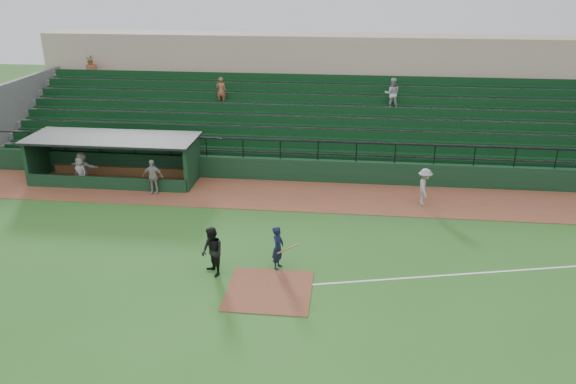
# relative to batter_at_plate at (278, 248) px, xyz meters

# --- Properties ---
(ground) EXTENTS (90.00, 90.00, 0.00)m
(ground) POSITION_rel_batter_at_plate_xyz_m (-0.11, -0.66, -0.87)
(ground) COLOR #275A1D
(ground) RESTS_ON ground
(warning_track) EXTENTS (40.00, 4.00, 0.03)m
(warning_track) POSITION_rel_batter_at_plate_xyz_m (-0.11, 7.34, -0.85)
(warning_track) COLOR brown
(warning_track) RESTS_ON ground
(home_plate_dirt) EXTENTS (3.00, 3.00, 0.03)m
(home_plate_dirt) POSITION_rel_batter_at_plate_xyz_m (-0.11, -1.66, -0.85)
(home_plate_dirt) COLOR brown
(home_plate_dirt) RESTS_ON ground
(foul_line) EXTENTS (17.49, 4.44, 0.01)m
(foul_line) POSITION_rel_batter_at_plate_xyz_m (7.89, 0.54, -0.86)
(foul_line) COLOR white
(foul_line) RESTS_ON ground
(stadium_structure) EXTENTS (38.00, 13.08, 6.40)m
(stadium_structure) POSITION_rel_batter_at_plate_xyz_m (-0.11, 15.80, 1.43)
(stadium_structure) COLOR black
(stadium_structure) RESTS_ON ground
(dugout) EXTENTS (8.90, 3.20, 2.42)m
(dugout) POSITION_rel_batter_at_plate_xyz_m (-9.86, 8.90, 0.46)
(dugout) COLOR black
(dugout) RESTS_ON ground
(batter_at_plate) EXTENTS (1.06, 0.72, 1.74)m
(batter_at_plate) POSITION_rel_batter_at_plate_xyz_m (0.00, 0.00, 0.00)
(batter_at_plate) COLOR black
(batter_at_plate) RESTS_ON ground
(umpire) EXTENTS (1.14, 1.17, 1.90)m
(umpire) POSITION_rel_batter_at_plate_xyz_m (-2.35, -0.76, 0.08)
(umpire) COLOR black
(umpire) RESTS_ON ground
(runner) EXTENTS (0.73, 1.20, 1.81)m
(runner) POSITION_rel_batter_at_plate_xyz_m (6.16, 6.87, 0.07)
(runner) COLOR gray
(runner) RESTS_ON warning_track
(dugout_player_a) EXTENTS (1.06, 0.46, 1.79)m
(dugout_player_a) POSITION_rel_batter_at_plate_xyz_m (-7.20, 6.80, 0.06)
(dugout_player_a) COLOR #9E9893
(dugout_player_a) RESTS_ON warning_track
(dugout_player_b) EXTENTS (0.90, 0.78, 1.56)m
(dugout_player_b) POSITION_rel_batter_at_plate_xyz_m (-11.30, 7.45, -0.06)
(dugout_player_b) COLOR gray
(dugout_player_b) RESTS_ON warning_track
(dugout_player_c) EXTENTS (1.72, 0.87, 1.78)m
(dugout_player_c) POSITION_rel_batter_at_plate_xyz_m (-11.29, 7.72, 0.05)
(dugout_player_c) COLOR #A49E9A
(dugout_player_c) RESTS_ON warning_track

